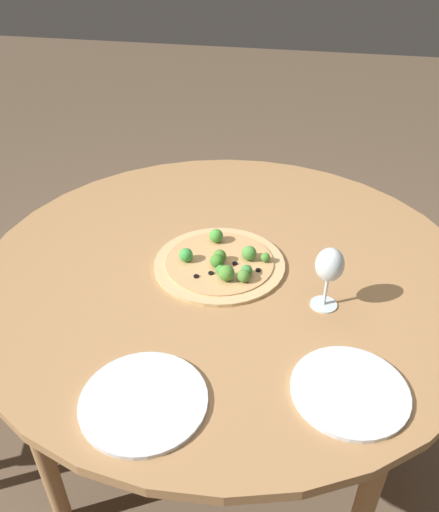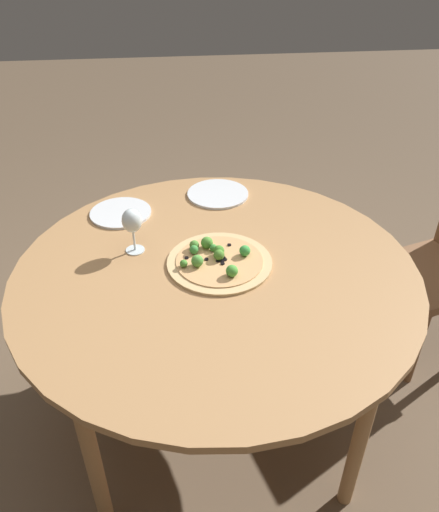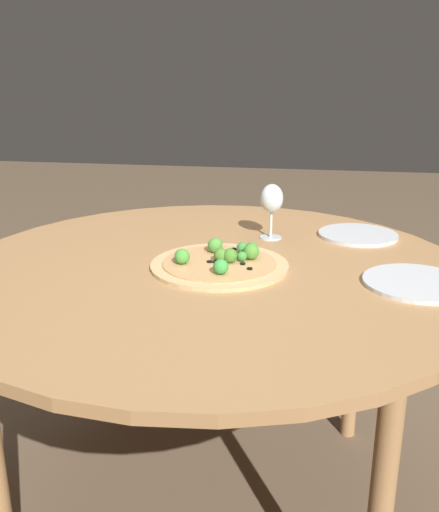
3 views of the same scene
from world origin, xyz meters
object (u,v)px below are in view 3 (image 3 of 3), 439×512
object	(u,v)px
wine_glass	(272,200)
plate_near	(417,283)
plate_far	(358,235)
pizza	(221,262)

from	to	relation	value
wine_glass	plate_near	distance (m)	0.51
wine_glass	plate_far	xyz separation A→B (m)	(0.26, 0.06, -0.11)
pizza	wine_glass	distance (m)	0.32
wine_glass	plate_far	distance (m)	0.29
pizza	plate_near	distance (m)	0.48
plate_near	wine_glass	bearing A→B (deg)	138.40
plate_near	plate_far	world-z (taller)	same
pizza	plate_near	xyz separation A→B (m)	(0.48, -0.05, -0.01)
pizza	plate_far	bearing A→B (deg)	43.21
pizza	plate_far	xyz separation A→B (m)	(0.36, 0.34, -0.01)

